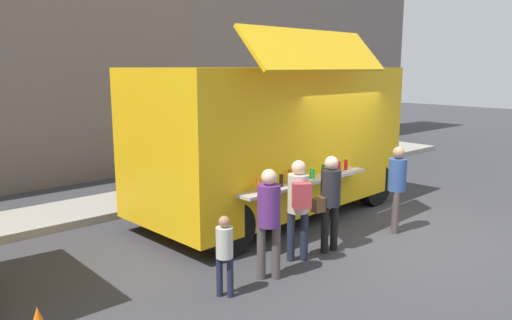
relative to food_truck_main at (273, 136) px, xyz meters
name	(u,v)px	position (x,y,z in m)	size (l,w,h in m)	color
ground_plane	(393,235)	(0.76, -2.38, -1.63)	(60.00, 60.00, 0.00)	#38383D
curb_strip	(29,221)	(-4.01, 2.62, -1.55)	(28.00, 1.60, 0.15)	#9E998E
building_behind	(4,1)	(-3.01, 6.52, 2.98)	(32.00, 2.40, 9.21)	slate
food_truck_main	(273,136)	(0.00, 0.00, 0.00)	(5.78, 3.35, 3.63)	yellow
trash_bin	(320,155)	(4.13, 2.32, -1.18)	(0.60, 0.60, 0.89)	#2D5D38
customer_front_ordering	(330,196)	(-0.76, -2.12, -0.68)	(0.53, 0.33, 1.60)	black
customer_mid_with_backpack	(299,201)	(-1.43, -2.07, -0.65)	(0.47, 0.52, 1.61)	#1F2537
customer_rear_waiting	(269,214)	(-2.22, -2.23, -0.67)	(0.33, 0.33, 1.61)	#4D4544
customer_extra_browsing	(397,181)	(0.94, -2.28, -0.68)	(0.32, 0.32, 1.59)	#514441
child_near_queue	(225,249)	(-3.04, -2.26, -0.97)	(0.23, 0.23, 1.11)	#1E2339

